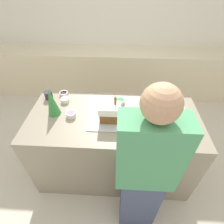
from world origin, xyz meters
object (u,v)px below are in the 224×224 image
at_px(candy_bowl_center_rear, 65,100).
at_px(gingerbread_house, 110,112).
at_px(candy_bowl_far_left, 64,94).
at_px(decorative_tree, 52,102).
at_px(mug, 49,95).
at_px(candy_bowl_far_right, 71,114).
at_px(baking_tray, 110,120).
at_px(candy_bowl_front_corner, 149,107).
at_px(person, 144,174).
at_px(candy_bowl_beside_tree, 161,103).
at_px(candy_bowl_behind_tray, 178,109).
at_px(candy_bowl_near_tray_left, 120,101).

bearing_deg(candy_bowl_center_rear, gingerbread_house, -27.41).
distance_m(gingerbread_house, candy_bowl_far_left, 0.71).
height_order(gingerbread_house, decorative_tree, decorative_tree).
bearing_deg(gingerbread_house, mug, 155.65).
bearing_deg(decorative_tree, mug, 119.34).
xyz_separation_m(gingerbread_house, candy_bowl_far_right, (-0.40, 0.04, -0.08)).
xyz_separation_m(baking_tray, candy_bowl_far_left, (-0.58, 0.40, 0.02)).
bearing_deg(gingerbread_house, baking_tray, -155.10).
height_order(candy_bowl_front_corner, person, person).
xyz_separation_m(candy_bowl_far_right, candy_bowl_center_rear, (-0.13, 0.24, -0.00)).
bearing_deg(candy_bowl_front_corner, candy_bowl_far_right, -168.42).
relative_size(candy_bowl_beside_tree, mug, 1.09).
xyz_separation_m(candy_bowl_beside_tree, candy_bowl_far_right, (-0.96, -0.26, 0.01)).
relative_size(candy_bowl_beside_tree, candy_bowl_behind_tray, 0.74).
xyz_separation_m(candy_bowl_center_rear, mug, (-0.21, 0.06, 0.02)).
distance_m(decorative_tree, candy_bowl_near_tray_left, 0.73).
distance_m(decorative_tree, candy_bowl_center_rear, 0.24).
bearing_deg(candy_bowl_near_tray_left, gingerbread_house, -108.10).
distance_m(baking_tray, person, 0.63).
bearing_deg(baking_tray, decorative_tree, 173.01).
relative_size(candy_bowl_far_right, mug, 1.13).
relative_size(mug, person, 0.05).
distance_m(candy_bowl_near_tray_left, candy_bowl_center_rear, 0.62).
xyz_separation_m(gingerbread_house, candy_bowl_front_corner, (0.41, 0.20, -0.08)).
height_order(decorative_tree, person, person).
bearing_deg(candy_bowl_near_tray_left, candy_bowl_front_corner, -15.80).
bearing_deg(gingerbread_house, candy_bowl_front_corner, 26.20).
distance_m(baking_tray, candy_bowl_beside_tree, 0.63).
bearing_deg(candy_bowl_far_left, mug, -156.58).
distance_m(candy_bowl_far_left, candy_bowl_behind_tray, 1.32).
xyz_separation_m(candy_bowl_near_tray_left, person, (0.21, -0.84, -0.07)).
height_order(candy_bowl_center_rear, person, person).
distance_m(baking_tray, gingerbread_house, 0.10).
bearing_deg(candy_bowl_beside_tree, mug, 178.24).
bearing_deg(candy_bowl_center_rear, mug, 164.23).
bearing_deg(baking_tray, candy_bowl_beside_tree, 27.83).
distance_m(candy_bowl_far_left, candy_bowl_near_tray_left, 0.68).
xyz_separation_m(candy_bowl_near_tray_left, candy_bowl_behind_tray, (0.63, -0.11, 0.00)).
height_order(candy_bowl_far_left, mug, mug).
relative_size(baking_tray, mug, 4.88).
bearing_deg(decorative_tree, candy_bowl_center_rear, 73.89).
bearing_deg(candy_bowl_far_left, baking_tray, -34.89).
xyz_separation_m(baking_tray, candy_bowl_near_tray_left, (0.10, 0.29, 0.02)).
relative_size(candy_bowl_near_tray_left, mug, 1.29).
bearing_deg(candy_bowl_center_rear, candy_bowl_behind_tray, -4.33).
relative_size(candy_bowl_center_rear, mug, 1.05).
relative_size(candy_bowl_near_tray_left, candy_bowl_front_corner, 0.97).
xyz_separation_m(baking_tray, mug, (-0.73, 0.33, 0.04)).
bearing_deg(person, mug, 139.78).
xyz_separation_m(candy_bowl_behind_tray, mug, (-1.46, 0.15, 0.02)).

